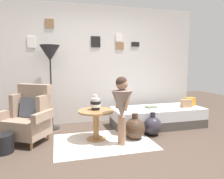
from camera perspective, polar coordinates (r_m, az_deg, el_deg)
name	(u,v)px	position (r m, az deg, el deg)	size (l,w,h in m)	color
ground_plane	(119,156)	(3.16, 1.97, -17.72)	(12.00, 12.00, 0.00)	#4C3D33
gallery_wall	(94,65)	(4.76, -4.93, 6.78)	(4.80, 0.12, 2.60)	silver
rug	(104,142)	(3.66, -2.30, -14.08)	(1.64, 1.14, 0.01)	silver
armchair	(30,116)	(3.82, -21.53, -6.81)	(0.90, 0.84, 0.97)	#9E7042
daybed	(158,117)	(4.57, 12.31, -7.32)	(1.90, 0.81, 0.40)	#4C4742
pillow_head	(190,102)	(4.91, 20.46, -3.15)	(0.22, 0.12, 0.18)	orange
pillow_mid	(186,103)	(4.73, 19.55, -3.59)	(0.21, 0.12, 0.17)	tan
side_table	(96,118)	(3.66, -4.40, -7.84)	(0.61, 0.61, 0.53)	#9E7042
vase_striped	(96,104)	(3.64, -4.52, -3.86)	(0.18, 0.18, 0.26)	black
floor_lamp	(50,57)	(4.33, -16.55, 8.59)	(0.39, 0.39, 1.69)	black
person_child	(122,102)	(3.35, 2.70, -3.36)	(0.34, 0.34, 1.12)	#A37A60
book_on_daybed	(151,107)	(4.51, 10.53, -4.68)	(0.22, 0.16, 0.03)	#617353
demijohn_near	(135,128)	(3.76, 6.22, -10.48)	(0.38, 0.38, 0.46)	#473323
demijohn_far	(153,126)	(4.02, 11.00, -9.65)	(0.35, 0.35, 0.43)	#332D38
magazine_basket	(3,144)	(3.59, -27.50, -12.99)	(0.28, 0.28, 0.28)	black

